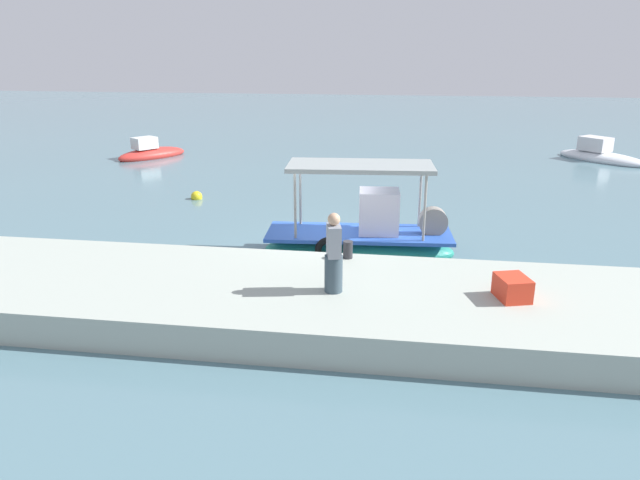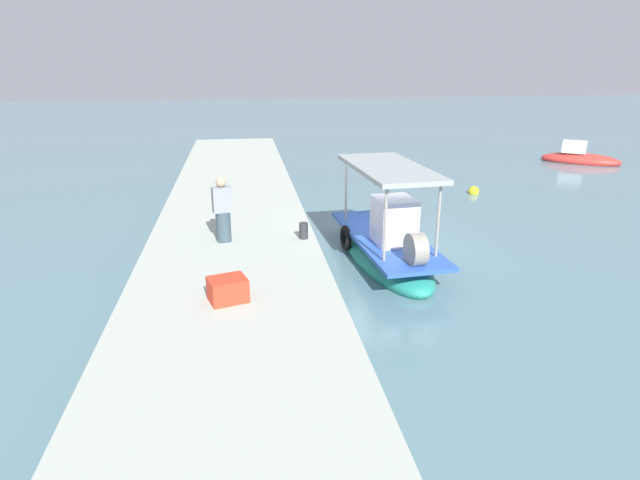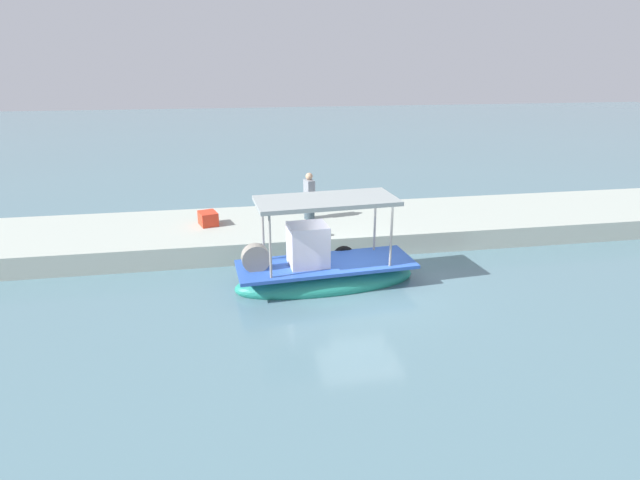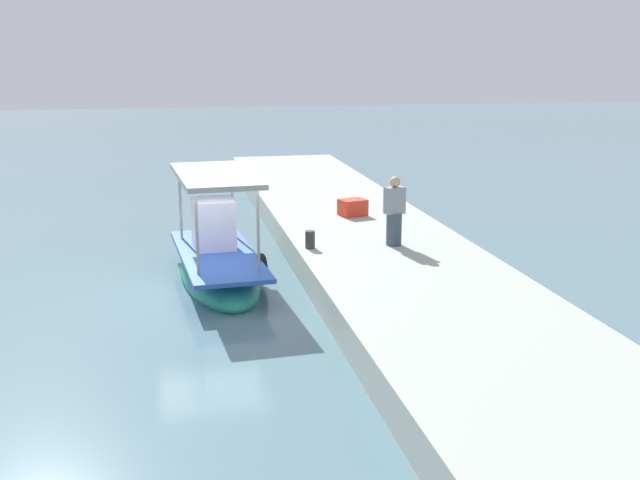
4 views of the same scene
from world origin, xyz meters
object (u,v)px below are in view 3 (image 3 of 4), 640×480
at_px(fisherman_near_bollard, 309,198).
at_px(cargo_crate, 208,218).
at_px(main_fishing_boat, 323,270).
at_px(mooring_bollard, 316,231).

bearing_deg(fisherman_near_bollard, cargo_crate, 2.44).
bearing_deg(fisherman_near_bollard, main_fishing_boat, 86.43).
bearing_deg(cargo_crate, fisherman_near_bollard, -177.56).
relative_size(main_fishing_boat, fisherman_near_bollard, 3.20).
distance_m(fisherman_near_bollard, mooring_bollard, 2.19).
distance_m(main_fishing_boat, mooring_bollard, 2.32).
relative_size(mooring_bollard, cargo_crate, 0.59).
bearing_deg(main_fishing_boat, fisherman_near_bollard, -93.57).
relative_size(main_fishing_boat, mooring_bollard, 12.78).
relative_size(fisherman_near_bollard, cargo_crate, 2.36).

